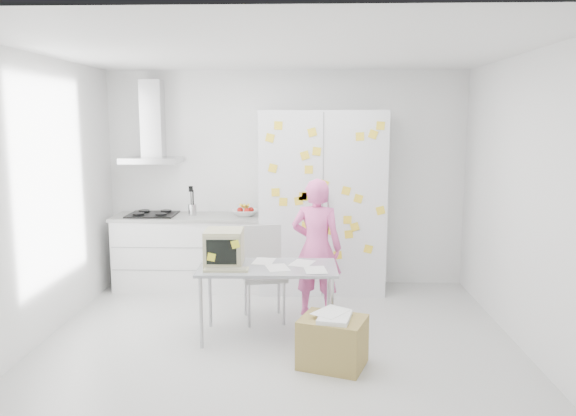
{
  "coord_description": "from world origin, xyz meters",
  "views": [
    {
      "loc": [
        0.26,
        -5.1,
        2.1
      ],
      "look_at": [
        0.07,
        0.73,
        1.17
      ],
      "focal_mm": 35.0,
      "sensor_mm": 36.0,
      "label": 1
    }
  ],
  "objects_px": {
    "person": "(316,248)",
    "cardboard_box": "(333,341)",
    "desk": "(240,257)",
    "chair": "(263,267)"
  },
  "relations": [
    {
      "from": "person",
      "to": "chair",
      "type": "height_order",
      "value": "person"
    },
    {
      "from": "cardboard_box",
      "to": "desk",
      "type": "bearing_deg",
      "value": 142.99
    },
    {
      "from": "desk",
      "to": "cardboard_box",
      "type": "xyz_separation_m",
      "value": [
        0.87,
        -0.65,
        -0.57
      ]
    },
    {
      "from": "desk",
      "to": "chair",
      "type": "relative_size",
      "value": 1.35
    },
    {
      "from": "desk",
      "to": "chair",
      "type": "distance_m",
      "value": 0.6
    },
    {
      "from": "person",
      "to": "cardboard_box",
      "type": "bearing_deg",
      "value": 107.73
    },
    {
      "from": "person",
      "to": "cardboard_box",
      "type": "height_order",
      "value": "person"
    },
    {
      "from": "person",
      "to": "chair",
      "type": "distance_m",
      "value": 0.6
    },
    {
      "from": "person",
      "to": "desk",
      "type": "xyz_separation_m",
      "value": [
        -0.74,
        -0.63,
        0.05
      ]
    },
    {
      "from": "desk",
      "to": "person",
      "type": "bearing_deg",
      "value": 38.9
    }
  ]
}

